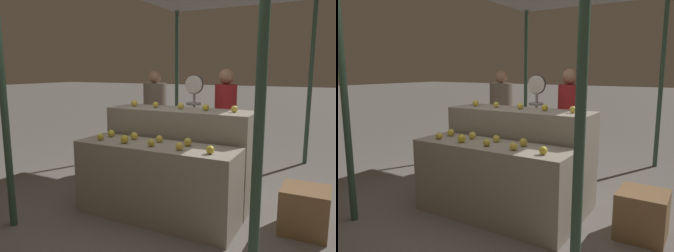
% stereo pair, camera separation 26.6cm
% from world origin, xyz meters
% --- Properties ---
extents(ground_plane, '(60.00, 60.00, 0.00)m').
position_xyz_m(ground_plane, '(0.00, 0.00, 0.00)').
color(ground_plane, slate).
extents(display_counter_front, '(1.76, 0.55, 0.82)m').
position_xyz_m(display_counter_front, '(0.00, 0.00, 0.41)').
color(display_counter_front, gray).
rests_on(display_counter_front, ground_plane).
extents(display_counter_back, '(1.76, 0.55, 1.13)m').
position_xyz_m(display_counter_back, '(0.00, 0.60, 0.56)').
color(display_counter_back, gray).
rests_on(display_counter_back, ground_plane).
extents(apple_front_0, '(0.08, 0.08, 0.08)m').
position_xyz_m(apple_front_0, '(-0.65, -0.10, 0.86)').
color(apple_front_0, gold).
rests_on(apple_front_0, display_counter_front).
extents(apple_front_1, '(0.09, 0.09, 0.09)m').
position_xyz_m(apple_front_1, '(-0.32, -0.11, 0.86)').
color(apple_front_1, gold).
rests_on(apple_front_1, display_counter_front).
extents(apple_front_2, '(0.08, 0.08, 0.08)m').
position_xyz_m(apple_front_2, '(0.01, -0.10, 0.86)').
color(apple_front_2, gold).
rests_on(apple_front_2, display_counter_front).
extents(apple_front_3, '(0.08, 0.08, 0.08)m').
position_xyz_m(apple_front_3, '(0.33, -0.11, 0.86)').
color(apple_front_3, yellow).
rests_on(apple_front_3, display_counter_front).
extents(apple_front_4, '(0.08, 0.08, 0.08)m').
position_xyz_m(apple_front_4, '(0.65, -0.10, 0.86)').
color(apple_front_4, gold).
rests_on(apple_front_4, display_counter_front).
extents(apple_front_5, '(0.08, 0.08, 0.08)m').
position_xyz_m(apple_front_5, '(-0.65, 0.10, 0.86)').
color(apple_front_5, gold).
rests_on(apple_front_5, display_counter_front).
extents(apple_front_6, '(0.08, 0.08, 0.08)m').
position_xyz_m(apple_front_6, '(-0.33, 0.11, 0.86)').
color(apple_front_6, yellow).
rests_on(apple_front_6, display_counter_front).
extents(apple_front_7, '(0.08, 0.08, 0.08)m').
position_xyz_m(apple_front_7, '(-0.01, 0.11, 0.86)').
color(apple_front_7, yellow).
rests_on(apple_front_7, display_counter_front).
extents(apple_front_8, '(0.08, 0.08, 0.08)m').
position_xyz_m(apple_front_8, '(0.33, 0.10, 0.86)').
color(apple_front_8, gold).
rests_on(apple_front_8, display_counter_front).
extents(apple_back_0, '(0.08, 0.08, 0.08)m').
position_xyz_m(apple_back_0, '(-0.65, 0.59, 1.17)').
color(apple_back_0, yellow).
rests_on(apple_back_0, display_counter_back).
extents(apple_back_1, '(0.07, 0.07, 0.07)m').
position_xyz_m(apple_back_1, '(-0.34, 0.60, 1.16)').
color(apple_back_1, yellow).
rests_on(apple_back_1, display_counter_back).
extents(apple_back_2, '(0.08, 0.08, 0.08)m').
position_xyz_m(apple_back_2, '(0.00, 0.61, 1.17)').
color(apple_back_2, yellow).
rests_on(apple_back_2, display_counter_back).
extents(apple_back_3, '(0.08, 0.08, 0.08)m').
position_xyz_m(apple_back_3, '(0.32, 0.60, 1.17)').
color(apple_back_3, gold).
rests_on(apple_back_3, display_counter_back).
extents(apple_back_4, '(0.08, 0.08, 0.08)m').
position_xyz_m(apple_back_4, '(0.66, 0.60, 1.17)').
color(apple_back_4, yellow).
rests_on(apple_back_4, display_counter_back).
extents(produce_scale, '(0.26, 0.20, 1.53)m').
position_xyz_m(produce_scale, '(-0.07, 1.17, 1.10)').
color(produce_scale, '#99999E').
rests_on(produce_scale, ground_plane).
extents(person_vendor_at_scale, '(0.39, 0.39, 1.61)m').
position_xyz_m(person_vendor_at_scale, '(0.29, 1.44, 0.94)').
color(person_vendor_at_scale, '#2D2D38').
rests_on(person_vendor_at_scale, ground_plane).
extents(person_customer_left, '(0.48, 0.48, 1.58)m').
position_xyz_m(person_customer_left, '(-1.06, 1.85, 0.90)').
color(person_customer_left, '#2D2D38').
rests_on(person_customer_left, ground_plane).
extents(wooden_crate_side, '(0.45, 0.45, 0.45)m').
position_xyz_m(wooden_crate_side, '(1.45, 0.42, 0.22)').
color(wooden_crate_side, olive).
rests_on(wooden_crate_side, ground_plane).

